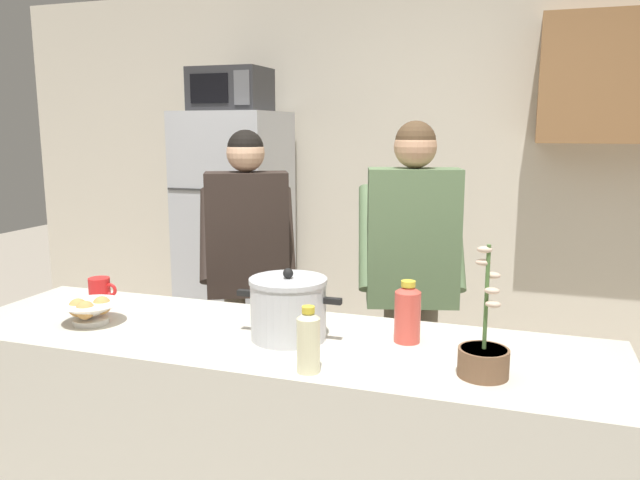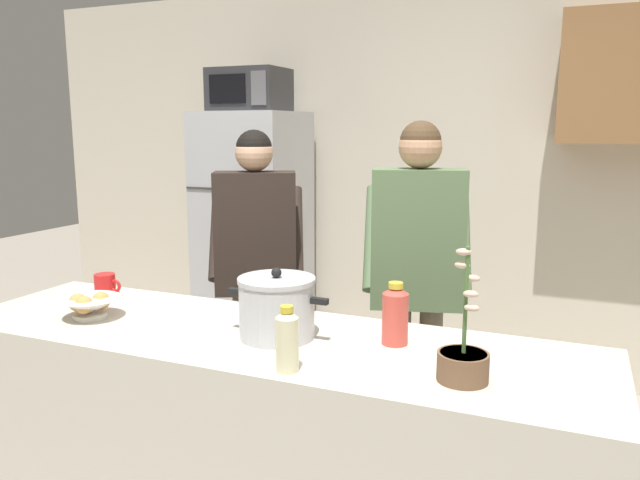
{
  "view_description": "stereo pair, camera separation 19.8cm",
  "coord_description": "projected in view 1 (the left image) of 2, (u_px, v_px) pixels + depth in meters",
  "views": [
    {
      "loc": [
        0.82,
        -1.92,
        1.64
      ],
      "look_at": [
        0.0,
        0.55,
        1.17
      ],
      "focal_mm": 34.64,
      "sensor_mm": 36.0,
      "label": 1
    },
    {
      "loc": [
        1.01,
        -1.85,
        1.64
      ],
      "look_at": [
        0.0,
        0.55,
        1.17
      ],
      "focal_mm": 34.64,
      "sensor_mm": 36.0,
      "label": 2
    }
  ],
  "objects": [
    {
      "name": "bottle_near_edge",
      "position": [
        308.0,
        340.0,
        1.84
      ],
      "size": [
        0.07,
        0.07,
        0.2
      ],
      "color": "beige",
      "rests_on": "kitchen_island"
    },
    {
      "name": "bread_bowl",
      "position": [
        90.0,
        311.0,
        2.31
      ],
      "size": [
        0.24,
        0.24,
        0.1
      ],
      "color": "white",
      "rests_on": "kitchen_island"
    },
    {
      "name": "refrigerator",
      "position": [
        236.0,
        242.0,
        4.24
      ],
      "size": [
        0.64,
        0.68,
        1.75
      ],
      "color": "#B7BABF",
      "rests_on": "ground"
    },
    {
      "name": "back_wall_unit",
      "position": [
        438.0,
        165.0,
        4.12
      ],
      "size": [
        6.0,
        0.48,
        2.6
      ],
      "color": "beige",
      "rests_on": "ground"
    },
    {
      "name": "person_by_sink",
      "position": [
        412.0,
        255.0,
        2.92
      ],
      "size": [
        0.59,
        0.52,
        1.68
      ],
      "color": "#726656",
      "rests_on": "ground"
    },
    {
      "name": "microwave",
      "position": [
        231.0,
        90.0,
        4.04
      ],
      "size": [
        0.48,
        0.37,
        0.28
      ],
      "color": "#2D2D30",
      "rests_on": "refrigerator"
    },
    {
      "name": "kitchen_island",
      "position": [
        273.0,
        456.0,
        2.26
      ],
      "size": [
        2.39,
        0.68,
        0.92
      ],
      "primitive_type": "cube",
      "color": "beige",
      "rests_on": "ground"
    },
    {
      "name": "coffee_mug",
      "position": [
        100.0,
        289.0,
        2.63
      ],
      "size": [
        0.13,
        0.09,
        0.1
      ],
      "color": "red",
      "rests_on": "kitchen_island"
    },
    {
      "name": "bottle_mid_counter",
      "position": [
        408.0,
        312.0,
        2.1
      ],
      "size": [
        0.09,
        0.09,
        0.22
      ],
      "color": "#D84C3F",
      "rests_on": "kitchen_island"
    },
    {
      "name": "person_near_pot",
      "position": [
        248.0,
        251.0,
        3.18
      ],
      "size": [
        0.61,
        0.56,
        1.64
      ],
      "color": "#726656",
      "rests_on": "ground"
    },
    {
      "name": "cooking_pot",
      "position": [
        288.0,
        308.0,
        2.14
      ],
      "size": [
        0.38,
        0.27,
        0.25
      ],
      "color": "silver",
      "rests_on": "kitchen_island"
    },
    {
      "name": "potted_orchid",
      "position": [
        484.0,
        355.0,
        1.81
      ],
      "size": [
        0.15,
        0.15,
        0.4
      ],
      "color": "brown",
      "rests_on": "kitchen_island"
    }
  ]
}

